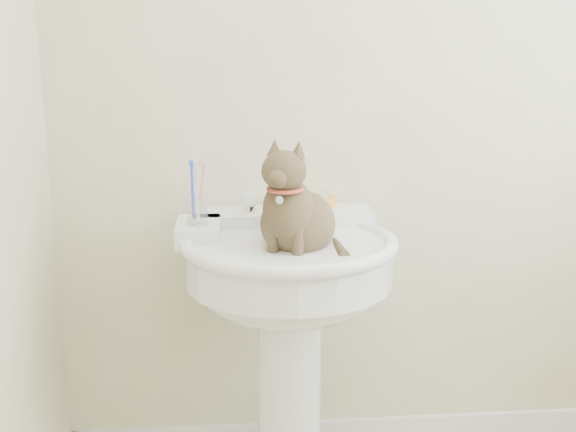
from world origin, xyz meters
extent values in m
cube|color=white|center=(0.00, 1.09, 0.04)|extent=(2.20, 0.02, 0.09)
cylinder|color=white|center=(-0.37, 0.80, 0.34)|extent=(0.19, 0.19, 0.68)
cylinder|color=white|center=(-0.37, 0.80, 0.78)|extent=(0.60, 0.60, 0.13)
ellipsoid|color=white|center=(-0.37, 0.80, 0.72)|extent=(0.55, 0.48, 0.21)
torus|color=white|center=(-0.37, 0.80, 0.84)|extent=(0.63, 0.63, 0.04)
cube|color=white|center=(-0.37, 1.01, 0.86)|extent=(0.56, 0.15, 0.06)
cube|color=white|center=(-0.63, 0.89, 0.86)|extent=(0.13, 0.20, 0.06)
cylinder|color=silver|center=(-0.37, 0.97, 0.91)|extent=(0.05, 0.05, 0.05)
cylinder|color=silver|center=(-0.37, 0.92, 0.94)|extent=(0.04, 0.04, 0.14)
sphere|color=white|center=(-0.48, 0.99, 0.93)|extent=(0.06, 0.06, 0.06)
sphere|color=white|center=(-0.26, 0.99, 0.93)|extent=(0.06, 0.06, 0.06)
cube|color=orange|center=(-0.25, 1.06, 0.90)|extent=(0.09, 0.06, 0.03)
cylinder|color=silver|center=(-0.63, 0.86, 0.89)|extent=(0.07, 0.07, 0.01)
cylinder|color=white|center=(-0.63, 0.86, 0.94)|extent=(0.06, 0.06, 0.09)
cylinder|color=blue|center=(-0.64, 0.86, 0.99)|extent=(0.01, 0.01, 0.17)
cylinder|color=white|center=(-0.63, 0.86, 0.99)|extent=(0.01, 0.01, 0.17)
cylinder|color=pink|center=(-0.62, 0.86, 0.99)|extent=(0.01, 0.01, 0.17)
ellipsoid|color=brown|center=(-0.35, 0.79, 0.90)|extent=(0.21, 0.25, 0.19)
ellipsoid|color=brown|center=(-0.35, 0.71, 0.96)|extent=(0.14, 0.13, 0.18)
ellipsoid|color=brown|center=(-0.35, 0.68, 1.08)|extent=(0.12, 0.11, 0.11)
cone|color=brown|center=(-0.39, 0.70, 1.13)|extent=(0.04, 0.04, 0.05)
cone|color=brown|center=(-0.32, 0.70, 1.13)|extent=(0.04, 0.04, 0.05)
cylinder|color=brown|center=(-0.24, 0.81, 0.84)|extent=(0.03, 0.03, 0.22)
torus|color=maroon|center=(-0.35, 0.69, 1.03)|extent=(0.10, 0.10, 0.01)
camera|label=1|loc=(-0.54, -1.18, 1.45)|focal=45.00mm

